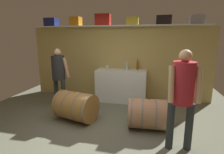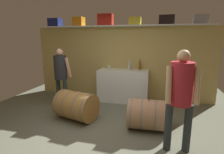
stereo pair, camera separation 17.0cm
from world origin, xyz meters
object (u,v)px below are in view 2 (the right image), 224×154
Objects in this scene: toolcase_orange at (79,22)px; wine_bottle_amber at (140,65)px; wine_glass at (109,67)px; winemaker_pouring at (61,72)px; toolcase_navy at (55,22)px; toolcase_yellow at (135,21)px; work_cabinet at (123,86)px; toolcase_grey at (201,19)px; wine_barrel_near at (148,115)px; wine_barrel_far at (76,106)px; toolcase_black at (167,20)px; visitor_tasting at (181,91)px; toolcase_red at (105,20)px; wine_bottle_clear at (129,65)px.

wine_bottle_amber is at bearing 2.24° from toolcase_orange.
winemaker_pouring is (-1.16, -0.67, -0.07)m from wine_glass.
toolcase_navy is at bearing 179.35° from wine_bottle_amber.
toolcase_yellow is 0.23× the size of work_cabinet.
toolcase_grey reaches higher than wine_barrel_near.
wine_barrel_far is (-0.80, -1.50, -0.14)m from work_cabinet.
toolcase_black is at bearing 56.92° from wine_barrel_far.
work_cabinet is 0.87× the size of visitor_tasting.
toolcase_red is at bearing 178.40° from toolcase_yellow.
toolcase_navy reaches higher than toolcase_yellow.
toolcase_grey is (1.71, 0.00, 0.01)m from toolcase_yellow.
toolcase_navy is 2.74m from wine_bottle_clear.
wine_bottle_clear is at bearing -0.44° from toolcase_navy.
toolcase_black is at bearing 77.86° from wine_barrel_near.
toolcase_red is 1.99m from winemaker_pouring.
wine_barrel_near is at bearing -51.62° from toolcase_red.
toolcase_yellow reaches higher than wine_barrel_near.
wine_barrel_near is 1.64m from wine_barrel_far.
toolcase_grey is at bearing 8.90° from wine_glass.
toolcase_yellow reaches higher than winemaker_pouring.
toolcase_yellow is 1.00× the size of wine_bottle_amber.
toolcase_grey reaches higher than wine_barrel_far.
toolcase_grey is at bearing -0.62° from toolcase_red.
wine_bottle_amber is 2.28× the size of wine_glass.
toolcase_navy reaches higher than toolcase_grey.
work_cabinet is at bearing -165.60° from toolcase_black.
visitor_tasting is at bearing -101.88° from toolcase_grey.
toolcase_red reaches higher than wine_barrel_far.
wine_bottle_amber is at bearing 21.65° from work_cabinet.
toolcase_red reaches higher than toolcase_grey.
wine_barrel_far is 1.19m from winemaker_pouring.
toolcase_yellow is 1.49m from wine_glass.
toolcase_grey is (3.43, 0.00, -0.01)m from toolcase_orange.
toolcase_orange reaches higher than toolcase_grey.
toolcase_yellow is 0.20× the size of visitor_tasting.
toolcase_yellow is 2.84m from wine_barrel_far.
wine_glass is 0.09× the size of winemaker_pouring.
wine_barrel_near is (0.56, -1.77, -2.01)m from toolcase_yellow.
toolcase_red is at bearing -56.12° from visitor_tasting.
wine_bottle_clear is 1.94m from winemaker_pouring.
visitor_tasting is at bearing -51.62° from toolcase_red.
toolcase_navy is 4.11m from wine_barrel_near.
wine_barrel_near is at bearing 13.42° from wine_barrel_far.
toolcase_orange reaches higher than wine_barrel_far.
wine_glass is at bearing -157.70° from work_cabinet.
toolcase_yellow is at bearing 170.32° from wine_bottle_amber.
wine_barrel_far is at bearing -118.07° from work_cabinet.
toolcase_red reaches higher than work_cabinet.
toolcase_orange reaches higher than work_cabinet.
visitor_tasting is (1.74, -2.03, -0.01)m from wine_glass.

